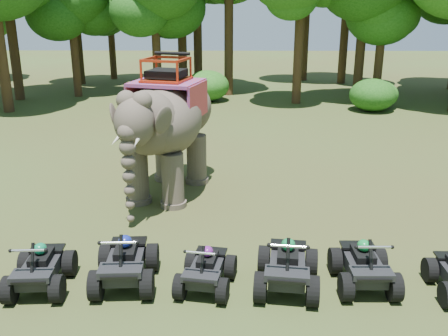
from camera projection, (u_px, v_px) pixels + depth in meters
The scene contains 20 objects.
ground at pixel (223, 256), 12.31m from camera, with size 110.00×110.00×0.00m, color #47381E.
elephant at pixel (167, 126), 15.81m from camera, with size 2.33×5.30×4.45m, color #4B4036, non-canonical shape.
atv_0 at pixel (39, 263), 10.77m from camera, with size 1.22×1.67×1.24m, color black, non-canonical shape.
atv_1 at pixel (125, 256), 10.91m from camera, with size 1.33×1.82×1.35m, color black, non-canonical shape.
atv_2 at pixel (206, 264), 10.79m from camera, with size 1.13×1.55×1.15m, color black, non-canonical shape.
atv_3 at pixel (288, 260), 10.75m from camera, with size 1.34×1.83×1.36m, color black, non-canonical shape.
atv_4 at pixel (365, 260), 10.84m from camera, with size 1.25×1.72×1.27m, color black, non-canonical shape.
tree_0 at pixel (229, 24), 32.36m from camera, with size 6.49×6.49×9.27m, color #195114, non-canonical shape.
tree_1 at pixel (299, 34), 29.68m from camera, with size 5.79×5.79×8.27m, color #195114, non-canonical shape.
tree_2 at pixel (381, 39), 30.53m from camera, with size 5.31×5.31×7.59m, color #195114, non-canonical shape.
tree_25 at pixel (74, 43), 32.16m from camera, with size 4.82×4.82×6.88m, color #195114, non-canonical shape.
tree_26 at pixel (156, 32), 31.31m from camera, with size 5.81×5.81×8.31m, color #195114, non-canonical shape.
tree_28 at pixel (77, 30), 37.03m from camera, with size 5.58×5.58×7.97m, color #195114, non-canonical shape.
tree_29 at pixel (346, 12), 36.95m from camera, with size 7.41×7.41×10.59m, color #195114, non-canonical shape.
tree_32 at pixel (363, 20), 30.87m from camera, with size 6.84×6.84×9.77m, color #195114, non-canonical shape.
tree_33 at pixel (182, 14), 33.95m from camera, with size 7.26×7.26×10.37m, color #195114, non-canonical shape.
tree_34 at pixel (10, 18), 30.58m from camera, with size 7.06×7.06×10.08m, color #195114, non-canonical shape.
tree_37 at pixel (197, 16), 34.93m from camera, with size 7.06×7.06×10.09m, color #195114, non-canonical shape.
tree_38 at pixel (111, 31), 39.60m from camera, with size 5.28×5.28×7.54m, color #195114, non-canonical shape.
tree_39 at pixel (306, 10), 38.46m from camera, with size 7.50×7.50×10.71m, color #195114, non-canonical shape.
Camera 1 is at (0.18, -10.99, 5.96)m, focal length 40.00 mm.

